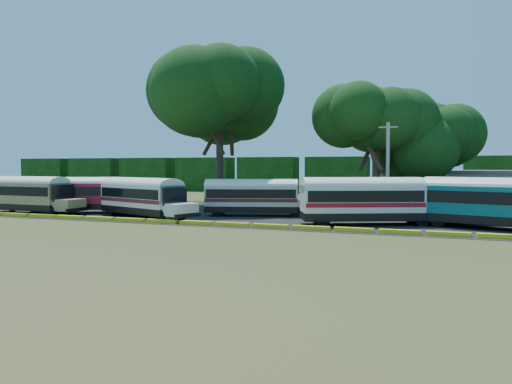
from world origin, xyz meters
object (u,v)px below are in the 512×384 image
(bus_cream_west, at_px, (143,195))
(bus_beige, at_px, (27,192))
(bus_white_red, at_px, (365,198))
(bus_red, at_px, (74,192))
(tree_west, at_px, (220,92))
(bus_teal, at_px, (494,200))

(bus_cream_west, bearing_deg, bus_beige, -155.25)
(bus_beige, xyz_separation_m, bus_white_red, (31.08, 2.01, 0.04))
(bus_cream_west, xyz_separation_m, bus_white_red, (18.90, 1.22, 0.09))
(bus_red, bearing_deg, tree_west, 29.33)
(bus_beige, relative_size, bus_red, 1.02)
(bus_cream_west, relative_size, bus_white_red, 0.96)
(tree_west, bearing_deg, bus_beige, -133.23)
(bus_red, bearing_deg, bus_cream_west, -30.88)
(bus_teal, relative_size, tree_west, 0.67)
(bus_red, height_order, bus_cream_west, bus_cream_west)
(bus_teal, bearing_deg, bus_beige, -159.06)
(bus_teal, bearing_deg, bus_white_red, -159.07)
(bus_beige, xyz_separation_m, tree_west, (13.38, 14.23, 10.60))
(bus_teal, xyz_separation_m, tree_west, (-26.66, 11.64, 10.51))
(bus_teal, height_order, tree_west, tree_west)
(bus_beige, distance_m, bus_teal, 40.12)
(bus_beige, distance_m, tree_west, 22.22)
(bus_red, distance_m, bus_cream_west, 8.76)
(bus_cream_west, height_order, bus_teal, bus_teal)
(bus_beige, xyz_separation_m, bus_teal, (40.04, 2.59, 0.09))
(bus_beige, xyz_separation_m, bus_red, (3.54, 2.25, -0.05))
(bus_beige, distance_m, bus_red, 4.19)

